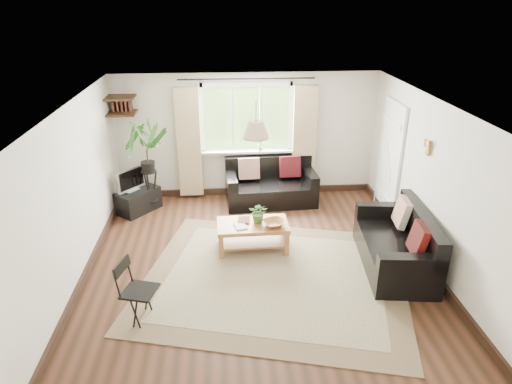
{
  "coord_description": "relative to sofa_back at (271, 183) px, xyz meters",
  "views": [
    {
      "loc": [
        -0.47,
        -5.7,
        3.74
      ],
      "look_at": [
        0.0,
        0.4,
        1.05
      ],
      "focal_mm": 32.0,
      "sensor_mm": 36.0,
      "label": 1
    }
  ],
  "objects": [
    {
      "name": "table_plant",
      "position": [
        -0.37,
        -1.66,
        0.22
      ],
      "size": [
        0.34,
        0.32,
        0.32
      ],
      "primitive_type": "imported",
      "rotation": [
        0.0,
        0.0,
        -0.24
      ],
      "color": "#3B6829",
      "rests_on": "coffee_table"
    },
    {
      "name": "rug",
      "position": [
        -0.22,
        -2.56,
        -0.39
      ],
      "size": [
        4.29,
        3.91,
        0.02
      ],
      "primitive_type": "cube",
      "rotation": [
        0.0,
        0.0,
        -0.25
      ],
      "color": "beige",
      "rests_on": "floor"
    },
    {
      "name": "wall_left",
      "position": [
        -2.93,
        -2.27,
        0.8
      ],
      "size": [
        0.02,
        5.5,
        2.4
      ],
      "primitive_type": "cube",
      "color": "silver",
      "rests_on": "floor"
    },
    {
      "name": "folding_chair",
      "position": [
        -1.95,
        -3.31,
        0.01
      ],
      "size": [
        0.52,
        0.52,
        0.82
      ],
      "primitive_type": null,
      "rotation": [
        0.0,
        0.0,
        1.3
      ],
      "color": "black",
      "rests_on": "floor"
    },
    {
      "name": "sill_plant",
      "position": [
        -0.18,
        0.36,
        0.67
      ],
      "size": [
        0.14,
        0.1,
        0.27
      ],
      "primitive_type": "imported",
      "color": "#2D6023",
      "rests_on": "window"
    },
    {
      "name": "window",
      "position": [
        -0.43,
        0.44,
        1.15
      ],
      "size": [
        2.5,
        0.16,
        2.16
      ],
      "primitive_type": null,
      "color": "white",
      "rests_on": "wall_back"
    },
    {
      "name": "tv",
      "position": [
        -2.57,
        -0.19,
        0.25
      ],
      "size": [
        0.53,
        0.58,
        0.45
      ],
      "primitive_type": null,
      "rotation": [
        0.0,
        0.0,
        0.88
      ],
      "color": "#A5A5AA",
      "rests_on": "tv_stand"
    },
    {
      "name": "sofa_back",
      "position": [
        0.0,
        0.0,
        0.0
      ],
      "size": [
        1.73,
        0.94,
        0.79
      ],
      "primitive_type": null,
      "rotation": [
        0.0,
        0.0,
        0.05
      ],
      "color": "black",
      "rests_on": "floor"
    },
    {
      "name": "bowl",
      "position": [
        -0.14,
        -1.81,
        0.09
      ],
      "size": [
        0.42,
        0.42,
        0.08
      ],
      "primitive_type": "imported",
      "rotation": [
        0.0,
        0.0,
        0.31
      ],
      "color": "#A46B38",
      "rests_on": "coffee_table"
    },
    {
      "name": "palm_stand",
      "position": [
        -2.25,
        -0.13,
        0.43
      ],
      "size": [
        0.8,
        0.8,
        1.66
      ],
      "primitive_type": null,
      "rotation": [
        0.0,
        0.0,
        0.28
      ],
      "color": "black",
      "rests_on": "floor"
    },
    {
      "name": "corner_shelf",
      "position": [
        -2.68,
        0.23,
        1.49
      ],
      "size": [
        0.5,
        0.5,
        0.34
      ],
      "primitive_type": null,
      "color": "black",
      "rests_on": "wall_back"
    },
    {
      "name": "sofa_right",
      "position": [
        1.57,
        -2.35,
        0.02
      ],
      "size": [
        1.84,
        1.05,
        0.83
      ],
      "primitive_type": null,
      "rotation": [
        0.0,
        0.0,
        -1.67
      ],
      "color": "black",
      "rests_on": "floor"
    },
    {
      "name": "wall_right",
      "position": [
        2.07,
        -2.27,
        0.8
      ],
      "size": [
        0.02,
        5.5,
        2.4
      ],
      "primitive_type": "cube",
      "color": "silver",
      "rests_on": "floor"
    },
    {
      "name": "door",
      "position": [
        2.04,
        -0.57,
        0.6
      ],
      "size": [
        0.06,
        0.96,
        2.06
      ],
      "primitive_type": "cube",
      "color": "silver",
      "rests_on": "wall_right"
    },
    {
      "name": "book_b",
      "position": [
        -0.69,
        -1.6,
        0.07
      ],
      "size": [
        0.21,
        0.26,
        0.02
      ],
      "primitive_type": "imported",
      "rotation": [
        0.0,
        0.0,
        -0.1
      ],
      "color": "brown",
      "rests_on": "coffee_table"
    },
    {
      "name": "coffee_table",
      "position": [
        -0.47,
        -1.72,
        -0.17
      ],
      "size": [
        1.11,
        0.62,
        0.45
      ],
      "primitive_type": null,
      "rotation": [
        0.0,
        0.0,
        0.02
      ],
      "color": "brown",
      "rests_on": "floor"
    },
    {
      "name": "floor",
      "position": [
        -0.43,
        -2.27,
        -0.4
      ],
      "size": [
        5.5,
        5.5,
        0.0
      ],
      "primitive_type": "plane",
      "color": "black",
      "rests_on": "ground"
    },
    {
      "name": "ceiling",
      "position": [
        -0.43,
        -2.27,
        2.0
      ],
      "size": [
        5.5,
        5.5,
        0.0
      ],
      "primitive_type": "plane",
      "rotation": [
        3.14,
        0.0,
        0.0
      ],
      "color": "white",
      "rests_on": "floor"
    },
    {
      "name": "wall_sconce",
      "position": [
        2.0,
        -1.97,
        1.34
      ],
      "size": [
        0.12,
        0.12,
        0.28
      ],
      "primitive_type": null,
      "color": "beige",
      "rests_on": "wall_right"
    },
    {
      "name": "wall_front",
      "position": [
        -0.43,
        -5.02,
        0.8
      ],
      "size": [
        5.0,
        0.02,
        2.4
      ],
      "primitive_type": "cube",
      "color": "silver",
      "rests_on": "floor"
    },
    {
      "name": "tv_stand",
      "position": [
        -2.48,
        -0.19,
        -0.19
      ],
      "size": [
        0.83,
        0.87,
        0.42
      ],
      "primitive_type": "cube",
      "rotation": [
        0.0,
        0.0,
        0.88
      ],
      "color": "black",
      "rests_on": "floor"
    },
    {
      "name": "book_a",
      "position": [
        -0.75,
        -1.82,
        0.06
      ],
      "size": [
        0.22,
        0.27,
        0.02
      ],
      "primitive_type": "imported",
      "rotation": [
        0.0,
        0.0,
        0.24
      ],
      "color": "white",
      "rests_on": "coffee_table"
    },
    {
      "name": "pendant_lamp",
      "position": [
        -0.43,
        -1.87,
        1.65
      ],
      "size": [
        0.36,
        0.36,
        0.54
      ],
      "primitive_type": null,
      "color": "beige",
      "rests_on": "ceiling"
    },
    {
      "name": "wall_back",
      "position": [
        -0.43,
        0.48,
        0.8
      ],
      "size": [
        5.0,
        0.02,
        2.4
      ],
      "primitive_type": "cube",
      "color": "silver",
      "rests_on": "floor"
    }
  ]
}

